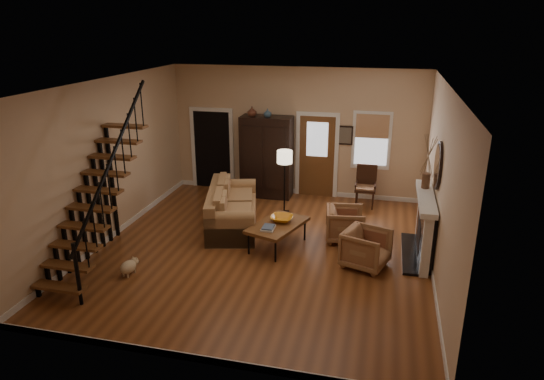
% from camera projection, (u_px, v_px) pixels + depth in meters
% --- Properties ---
extents(room, '(7.00, 7.33, 3.30)m').
position_uv_depth(room, '(264.00, 154.00, 10.96)').
color(room, brown).
rests_on(room, ground).
extents(staircase, '(0.94, 2.80, 3.20)m').
position_uv_depth(staircase, '(93.00, 184.00, 8.64)').
color(staircase, brown).
rests_on(staircase, ground).
extents(fireplace, '(0.33, 1.95, 2.30)m').
position_uv_depth(fireplace, '(427.00, 221.00, 9.27)').
color(fireplace, black).
rests_on(fireplace, ground).
extents(armoire, '(1.30, 0.60, 2.10)m').
position_uv_depth(armoire, '(267.00, 157.00, 12.45)').
color(armoire, black).
rests_on(armoire, ground).
extents(vase_a, '(0.24, 0.24, 0.25)m').
position_uv_depth(vase_a, '(252.00, 112.00, 12.04)').
color(vase_a, '#4C2619').
rests_on(vase_a, armoire).
extents(vase_b, '(0.20, 0.20, 0.21)m').
position_uv_depth(vase_b, '(268.00, 113.00, 11.96)').
color(vase_b, '#334C60').
rests_on(vase_b, armoire).
extents(sofa, '(1.58, 2.53, 0.87)m').
position_uv_depth(sofa, '(232.00, 208.00, 10.73)').
color(sofa, '#997045').
rests_on(sofa, ground).
extents(coffee_table, '(1.17, 1.51, 0.51)m').
position_uv_depth(coffee_table, '(278.00, 235.00, 9.80)').
color(coffee_table, brown).
rests_on(coffee_table, ground).
extents(bowl, '(0.46, 0.46, 0.11)m').
position_uv_depth(bowl, '(282.00, 219.00, 9.82)').
color(bowl, orange).
rests_on(bowl, coffee_table).
extents(books, '(0.24, 0.33, 0.06)m').
position_uv_depth(books, '(268.00, 228.00, 9.45)').
color(books, beige).
rests_on(books, coffee_table).
extents(armchair_left, '(1.00, 0.99, 0.72)m').
position_uv_depth(armchair_left, '(366.00, 249.00, 8.99)').
color(armchair_left, brown).
rests_on(armchair_left, ground).
extents(armchair_right, '(0.88, 0.86, 0.71)m').
position_uv_depth(armchair_right, '(345.00, 224.00, 10.08)').
color(armchair_right, brown).
rests_on(armchair_right, ground).
extents(floor_lamp, '(0.38, 0.38, 1.55)m').
position_uv_depth(floor_lamp, '(284.00, 183.00, 11.34)').
color(floor_lamp, black).
rests_on(floor_lamp, ground).
extents(side_chair, '(0.54, 0.54, 1.02)m').
position_uv_depth(side_chair, '(366.00, 187.00, 11.88)').
color(side_chair, '#321A0F').
rests_on(side_chair, ground).
extents(dog, '(0.30, 0.43, 0.28)m').
position_uv_depth(dog, '(128.00, 268.00, 8.74)').
color(dog, beige).
rests_on(dog, ground).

